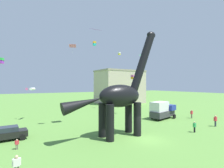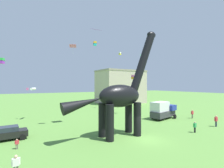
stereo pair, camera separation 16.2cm
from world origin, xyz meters
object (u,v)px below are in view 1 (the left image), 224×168
Objects in this scene: kite_drifting at (96,30)px; dinosaur_sculpture at (120,96)px; kite_far_right at (73,46)px; person_vendor_side at (17,143)px; person_far_spectator at (215,120)px; kite_trailing at (31,89)px; parked_sedan_left at (7,133)px; kite_far_left at (133,77)px; kite_mid_center at (141,55)px; kite_mid_left at (94,43)px; person_near_flyer at (17,164)px; kite_mid_right at (1,61)px; person_watching_child at (194,126)px; parked_box_truck at (162,110)px; person_strolling_adult at (192,113)px; kite_near_high at (119,54)px.

dinosaur_sculpture is at bearing -85.92° from kite_drifting.
person_vendor_side is at bearing -143.82° from kite_far_right.
kite_trailing is (-23.55, 19.77, 4.57)m from person_far_spectator.
kite_far_left is at bearing 11.95° from parked_sedan_left.
kite_trailing is 28.26m from kite_mid_center.
person_far_spectator is 2.01× the size of kite_mid_left.
person_near_flyer is 21.06m from kite_trailing.
parked_sedan_left is (-11.94, 5.39, -4.19)m from dinosaur_sculpture.
kite_mid_right is (-12.75, 11.66, 4.84)m from dinosaur_sculpture.
parked_sedan_left is at bearing -82.66° from kite_mid_right.
kite_mid_right is at bearing -96.08° from person_vendor_side.
person_watching_child is at bearing -39.42° from kite_far_right.
dinosaur_sculpture reaches higher than kite_trailing.
kite_far_left is (19.14, -5.06, 2.40)m from kite_trailing.
kite_trailing is 19.95m from kite_far_left.
person_watching_child is (-3.24, -8.60, -0.76)m from parked_box_truck.
person_watching_child is at bearing -95.05° from kite_far_left.
parked_sedan_left is 3.86m from person_vendor_side.
parked_box_truck is 7.36× the size of kite_mid_right.
parked_box_truck is 5.82× the size of person_vendor_side.
parked_box_truck is 6.94× the size of kite_mid_left.
kite_mid_center reaches higher than kite_far_right.
kite_mid_right is 7.67m from kite_trailing.
kite_mid_right reaches higher than kite_trailing.
person_strolling_adult is at bearing 165.57° from person_vendor_side.
parked_box_truck is at bearing 29.57° from dinosaur_sculpture.
kite_far_right is 0.77× the size of kite_trailing.
person_strolling_adult is (28.97, 0.62, 0.36)m from person_vendor_side.
person_far_spectator is at bearing -20.53° from parked_sedan_left.
person_watching_child reaches higher than person_vendor_side.
parked_sedan_left is at bearing -168.71° from kite_far_right.
person_strolling_adult is at bearing 58.17° from person_near_flyer.
parked_box_truck reaches higher than person_far_spectator.
parked_box_truck is at bearing 37.21° from person_watching_child.
kite_mid_center is 22.23m from kite_drifting.
person_far_spectator is at bearing -73.34° from kite_far_left.
person_near_flyer is at bearing -88.25° from parked_sedan_left.
dinosaur_sculpture is at bearing 65.69° from person_near_flyer.
kite_drifting is at bearing 103.43° from person_watching_child.
parked_box_truck is 9.22m from person_watching_child.
kite_mid_center is at bearing 2.63° from kite_trailing.
person_near_flyer is at bearing -144.11° from kite_mid_center.
person_watching_child is 28.52m from kite_mid_right.
person_vendor_side is at bearing -156.34° from kite_far_left.
person_far_spectator is 2.13× the size of kite_mid_right.
kite_near_high reaches higher than kite_trailing.
kite_far_right is (-16.08, -11.74, -2.22)m from kite_near_high.
kite_trailing is at bearing -116.24° from person_vendor_side.
dinosaur_sculpture is at bearing -116.26° from person_far_spectator.
kite_far_left is 0.77× the size of kite_mid_center.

